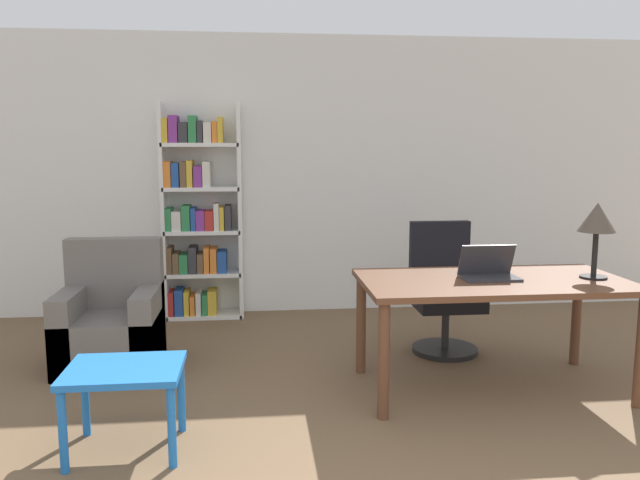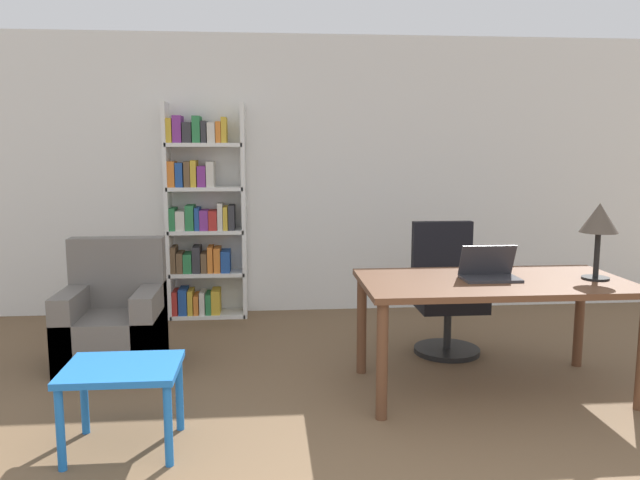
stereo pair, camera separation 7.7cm
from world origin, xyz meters
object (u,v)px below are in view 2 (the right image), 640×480
at_px(desk, 493,293).
at_px(laptop, 489,272).
at_px(side_table_blue, 122,379).
at_px(bookshelf, 202,218).
at_px(armchair, 114,324).
at_px(office_chair, 446,294).
at_px(table_lamp, 599,221).

bearing_deg(desk, laptop, 154.38).
height_order(side_table_blue, bookshelf, bookshelf).
distance_m(desk, armchair, 2.79).
relative_size(side_table_blue, bookshelf, 0.30).
height_order(laptop, office_chair, office_chair).
bearing_deg(armchair, side_table_blue, -74.91).
bearing_deg(bookshelf, desk, -44.19).
relative_size(table_lamp, armchair, 0.54).
bearing_deg(table_lamp, desk, 176.27).
bearing_deg(office_chair, side_table_blue, -145.82).
relative_size(armchair, bookshelf, 0.46).
distance_m(table_lamp, armchair, 3.53).
xyz_separation_m(desk, armchair, (-2.66, 0.77, -0.37)).
bearing_deg(laptop, armchair, 164.00).
relative_size(table_lamp, bookshelf, 0.25).
height_order(table_lamp, side_table_blue, table_lamp).
bearing_deg(armchair, bookshelf, 66.87).
bearing_deg(side_table_blue, bookshelf, 86.45).
xyz_separation_m(side_table_blue, armchair, (-0.38, 1.41, -0.09)).
xyz_separation_m(desk, bookshelf, (-2.11, 2.05, 0.29)).
relative_size(laptop, office_chair, 0.36).
bearing_deg(bookshelf, table_lamp, -36.95).
xyz_separation_m(office_chair, bookshelf, (-2.04, 1.20, 0.49)).
distance_m(desk, office_chair, 0.88).
bearing_deg(desk, table_lamp, -3.73).
height_order(side_table_blue, armchair, armchair).
relative_size(office_chair, armchair, 1.10).
bearing_deg(desk, armchair, 163.89).
xyz_separation_m(laptop, office_chair, (-0.04, 0.84, -0.35)).
height_order(desk, bookshelf, bookshelf).
height_order(table_lamp, bookshelf, bookshelf).
xyz_separation_m(desk, office_chair, (-0.07, 0.85, -0.21)).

